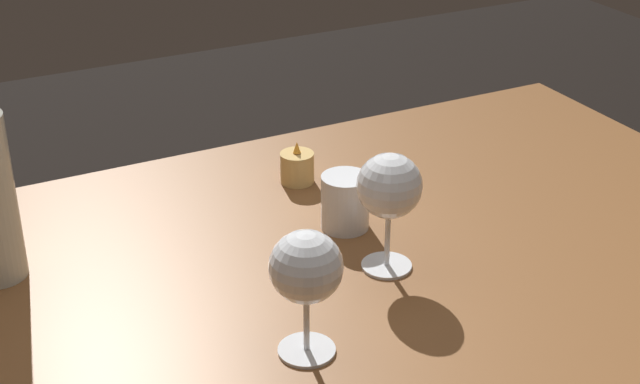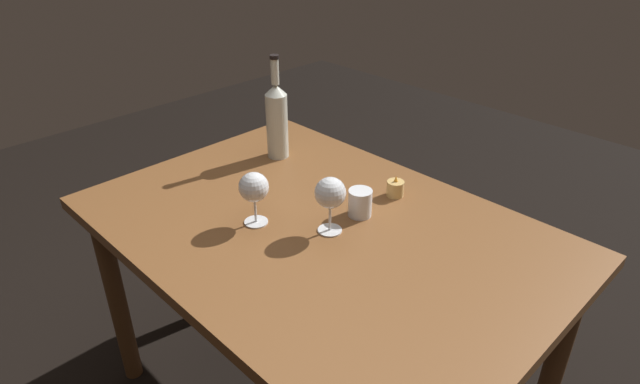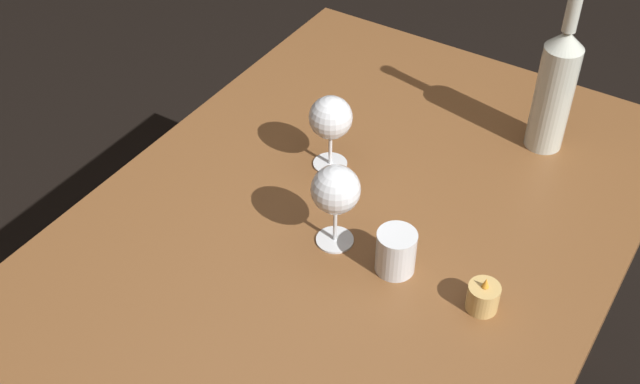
{
  "view_description": "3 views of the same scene",
  "coord_description": "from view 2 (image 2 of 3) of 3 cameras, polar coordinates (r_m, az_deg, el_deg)",
  "views": [
    {
      "loc": [
        -0.51,
        -0.9,
        1.39
      ],
      "look_at": [
        -0.04,
        0.04,
        0.85
      ],
      "focal_mm": 53.04,
      "sensor_mm": 36.0,
      "label": 1
    },
    {
      "loc": [
        0.89,
        -0.87,
        1.55
      ],
      "look_at": [
        -0.02,
        0.02,
        0.83
      ],
      "focal_mm": 30.21,
      "sensor_mm": 36.0,
      "label": 2
    },
    {
      "loc": [
        0.89,
        0.5,
        1.73
      ],
      "look_at": [
        0.01,
        -0.05,
        0.8
      ],
      "focal_mm": 45.05,
      "sensor_mm": 36.0,
      "label": 3
    }
  ],
  "objects": [
    {
      "name": "wine_bottle",
      "position": [
        1.82,
        -4.59,
        7.72
      ],
      "size": [
        0.07,
        0.07,
        0.35
      ],
      "color": "silver",
      "rests_on": "dining_table"
    },
    {
      "name": "dining_table",
      "position": [
        1.53,
        -0.12,
        -6.3
      ],
      "size": [
        1.3,
        0.9,
        0.74
      ],
      "color": "brown",
      "rests_on": "ground"
    },
    {
      "name": "water_tumbler",
      "position": [
        1.51,
        4.26,
        -1.29
      ],
      "size": [
        0.07,
        0.07,
        0.08
      ],
      "color": "white",
      "rests_on": "dining_table"
    },
    {
      "name": "wine_glass_left",
      "position": [
        1.45,
        -7.03,
        0.38
      ],
      "size": [
        0.08,
        0.08,
        0.15
      ],
      "color": "white",
      "rests_on": "dining_table"
    },
    {
      "name": "wine_glass_right",
      "position": [
        1.4,
        1.18,
        -0.15
      ],
      "size": [
        0.08,
        0.08,
        0.16
      ],
      "color": "white",
      "rests_on": "dining_table"
    },
    {
      "name": "votive_candle",
      "position": [
        1.63,
        7.97,
        0.33
      ],
      "size": [
        0.05,
        0.05,
        0.07
      ],
      "color": "#DBB266",
      "rests_on": "dining_table"
    }
  ]
}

